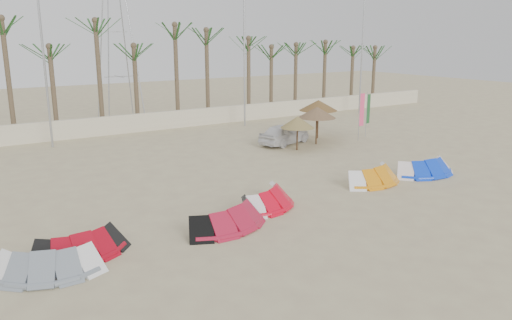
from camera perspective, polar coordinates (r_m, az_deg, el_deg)
ground at (r=18.24m, az=10.36°, el=-7.83°), size 120.00×120.00×0.00m
boundary_wall at (r=36.69m, az=-13.70°, el=4.12°), size 60.00×0.30×1.30m
palm_line at (r=37.82m, az=-14.02°, el=13.22°), size 52.00×4.00×7.70m
lamp_b at (r=32.76m, az=-23.09°, el=11.28°), size 1.25×0.14×11.00m
lamp_c at (r=37.83m, az=-1.29°, el=12.59°), size 1.25×0.14×11.00m
lamp_d at (r=45.27m, az=12.09°, el=12.53°), size 1.25×0.14×11.00m
pylon at (r=42.73m, az=-15.08°, el=4.51°), size 3.00×3.00×14.00m
kite_grey at (r=15.98m, az=-23.14°, el=-10.40°), size 3.49×2.41×0.90m
kite_red_left at (r=16.85m, az=-19.69°, el=-8.81°), size 3.13×1.72×0.90m
kite_red_mid at (r=18.27m, az=-3.60°, el=-6.17°), size 3.97×2.54×0.90m
kite_red_right at (r=20.23m, az=1.20°, el=-4.13°), size 3.48×2.64×0.90m
kite_orange at (r=24.06m, az=12.89°, el=-1.51°), size 3.49×1.96×0.90m
kite_blue at (r=26.19m, az=18.36°, el=-0.62°), size 3.51×1.78×0.90m
parasol_left at (r=29.88m, az=4.76°, el=4.33°), size 2.03×2.03×2.06m
parasol_mid at (r=31.64m, az=6.98°, el=5.42°), size 2.41×2.41×2.39m
parasol_right at (r=33.51m, az=7.14°, el=6.22°), size 2.55×2.55×2.58m
flag_pink at (r=33.28m, az=11.96°, el=5.48°), size 0.45×0.04×3.27m
flag_green at (r=34.74m, az=12.72°, el=5.57°), size 0.45×0.12×3.06m
car at (r=31.70m, az=3.26°, el=2.99°), size 4.17×2.68×1.32m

